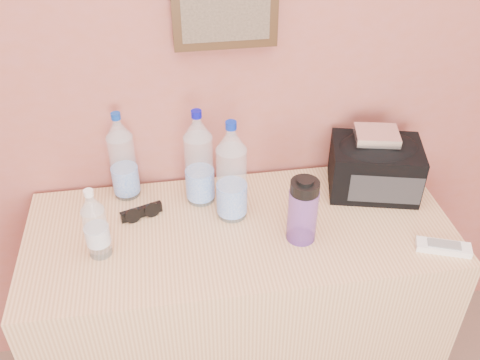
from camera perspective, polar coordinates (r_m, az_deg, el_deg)
name	(u,v)px	position (r m, az deg, el deg)	size (l,w,h in m)	color
picture_frame	(225,5)	(1.56, -1.60, 18.19)	(0.30, 0.03, 0.25)	#382311
dresser	(240,314)	(1.92, 0.00, -14.12)	(1.29, 0.54, 0.81)	#A67B49
pet_large_b	(123,160)	(1.72, -12.40, 2.09)	(0.08, 0.08, 0.30)	#C0EAF8
pet_large_c	(199,162)	(1.66, -4.39, 1.89)	(0.09, 0.09, 0.32)	white
pet_large_d	(232,176)	(1.59, -0.90, 0.42)	(0.09, 0.09, 0.33)	silver
pet_small	(96,227)	(1.53, -15.13, -4.84)	(0.07, 0.07, 0.23)	white
nalgene_bottle	(303,210)	(1.54, 6.72, -3.18)	(0.09, 0.09, 0.21)	purple
sunglasses	(141,212)	(1.69, -10.48, -3.36)	(0.13, 0.05, 0.03)	black
ac_remote	(443,247)	(1.66, 20.88, -6.72)	(0.15, 0.05, 0.02)	white
toiletry_bag	(375,165)	(1.78, 14.21, 1.55)	(0.28, 0.20, 0.19)	black
foil_packet	(377,135)	(1.72, 14.39, 4.64)	(0.13, 0.11, 0.03)	silver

